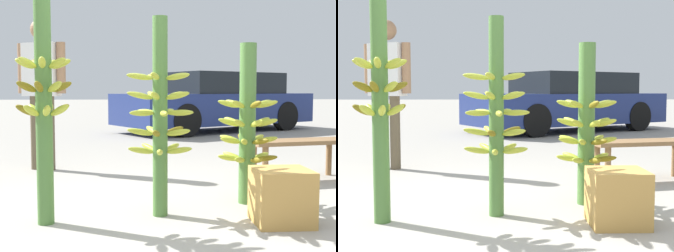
% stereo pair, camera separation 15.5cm
% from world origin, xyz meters
% --- Properties ---
extents(ground_plane, '(80.00, 80.00, 0.00)m').
position_xyz_m(ground_plane, '(0.00, 0.00, 0.00)').
color(ground_plane, '#9E998E').
extents(banana_stalk_left, '(0.39, 0.38, 1.53)m').
position_xyz_m(banana_stalk_left, '(-0.76, 0.06, 0.80)').
color(banana_stalk_left, '#4C7A38').
rests_on(banana_stalk_left, ground_plane).
extents(banana_stalk_center, '(0.48, 0.47, 1.41)m').
position_xyz_m(banana_stalk_center, '(0.02, 0.21, 0.72)').
color(banana_stalk_center, '#4C7A38').
rests_on(banana_stalk_center, ground_plane).
extents(banana_stalk_right, '(0.48, 0.48, 1.26)m').
position_xyz_m(banana_stalk_right, '(0.72, 0.53, 0.61)').
color(banana_stalk_right, '#4C7A38').
rests_on(banana_stalk_right, ground_plane).
extents(vendor_person, '(0.59, 0.33, 1.68)m').
position_xyz_m(vendor_person, '(-1.20, 2.24, 1.01)').
color(vendor_person, brown).
rests_on(vendor_person, ground_plane).
extents(market_bench, '(1.10, 0.55, 0.40)m').
position_xyz_m(market_bench, '(1.48, 1.47, 0.33)').
color(market_bench, olive).
rests_on(market_bench, ground_plane).
extents(parked_car, '(4.64, 3.61, 1.27)m').
position_xyz_m(parked_car, '(1.64, 7.06, 0.62)').
color(parked_car, navy).
rests_on(parked_car, ground_plane).
extents(produce_crate, '(0.37, 0.37, 0.37)m').
position_xyz_m(produce_crate, '(0.82, -0.05, 0.19)').
color(produce_crate, '#C69347').
rests_on(produce_crate, ground_plane).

